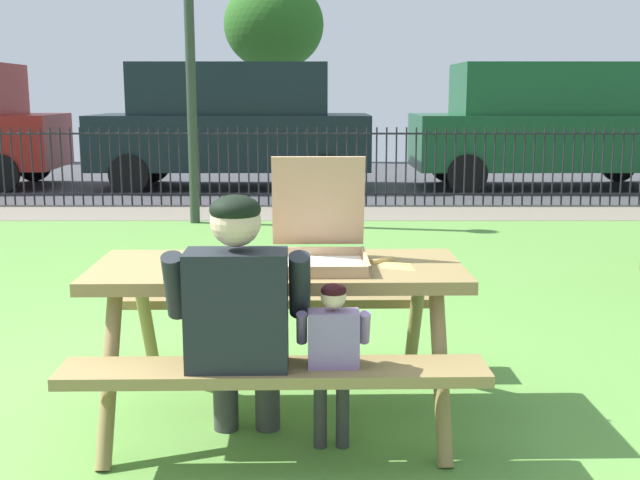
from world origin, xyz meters
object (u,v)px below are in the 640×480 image
pizza_box_open (317,239)px  parked_car_right (550,123)px  parked_car_center (231,123)px  adult_at_table (238,316)px  far_tree_midleft (273,27)px  picnic_table_foreground (277,299)px  pizza_slice_on_table (392,263)px  child_at_table (332,352)px  lamp_post_walkway (188,31)px

pizza_box_open → parked_car_right: 10.33m
parked_car_center → adult_at_table: bearing=-83.6°
parked_car_center → far_tree_midleft: 6.68m
pizza_box_open → parked_car_right: size_ratio=0.12×
pizza_box_open → adult_at_table: 0.68m
picnic_table_foreground → pizza_slice_on_table: bearing=-0.5°
pizza_slice_on_table → far_tree_midleft: bearing=95.3°
picnic_table_foreground → pizza_box_open: (0.20, 0.03, 0.30)m
far_tree_midleft → pizza_slice_on_table: bearing=-84.7°
adult_at_table → child_at_table: 0.43m
picnic_table_foreground → parked_car_right: bearing=66.8°
child_at_table → pizza_box_open: bearing=96.3°
picnic_table_foreground → lamp_post_walkway: lamp_post_walkway is taller
adult_at_table → parked_car_right: size_ratio=0.26×
parked_car_center → far_tree_midleft: (0.35, 6.34, 2.08)m
pizza_slice_on_table → child_at_table: (-0.30, -0.52, -0.28)m
pizza_slice_on_table → lamp_post_walkway: bearing=107.9°
far_tree_midleft → picnic_table_foreground: bearing=-86.7°
adult_at_table → lamp_post_walkway: 6.74m
parked_car_center → picnic_table_foreground: bearing=-82.4°
pizza_box_open → parked_car_center: bearing=98.8°
parked_car_right → parked_car_center: bearing=-180.0°
pizza_slice_on_table → adult_at_table: size_ratio=0.21×
lamp_post_walkway → picnic_table_foreground: bearing=-77.1°
pizza_slice_on_table → parked_car_center: size_ratio=0.05×
pizza_box_open → pizza_slice_on_table: pizza_box_open is taller
child_at_table → far_tree_midleft: 16.72m
parked_car_center → lamp_post_walkway: bearing=-91.3°
pizza_slice_on_table → parked_car_right: size_ratio=0.05×
pizza_slice_on_table → lamp_post_walkway: (-1.92, 5.92, 1.55)m
adult_at_table → child_at_table: bearing=-3.3°
pizza_box_open → adult_at_table: bearing=-122.4°
pizza_slice_on_table → adult_at_table: (-0.70, -0.50, -0.12)m
picnic_table_foreground → pizza_slice_on_table: (0.56, -0.01, 0.18)m
pizza_box_open → parked_car_right: (3.91, 9.56, 0.20)m
pizza_slice_on_table → adult_at_table: adult_at_table is taller
lamp_post_walkway → parked_car_right: lamp_post_walkway is taller
pizza_slice_on_table → parked_car_center: bearing=100.8°
parked_car_right → far_tree_midleft: (-5.03, 6.34, 2.08)m
pizza_box_open → far_tree_midleft: (-1.12, 15.90, 2.29)m
adult_at_table → parked_car_center: (-1.13, 10.10, 0.44)m
adult_at_table → lamp_post_walkway: bearing=100.7°
parked_car_right → far_tree_midleft: 8.35m
parked_car_right → far_tree_midleft: size_ratio=1.07×
adult_at_table → far_tree_midleft: 16.65m
child_at_table → parked_car_center: bearing=98.6°
child_at_table → lamp_post_walkway: (-1.62, 6.44, 1.83)m
pizza_box_open → picnic_table_foreground: bearing=-171.2°
adult_at_table → far_tree_midleft: size_ratio=0.28×
pizza_slice_on_table → parked_car_right: (3.55, 9.60, 0.32)m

